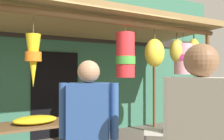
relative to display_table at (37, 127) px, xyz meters
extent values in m
cube|color=#387056|center=(1.10, 1.51, 1.33)|extent=(9.52, 0.25, 3.88)
cube|color=#2D2823|center=(1.10, 1.36, 1.79)|extent=(8.57, 0.04, 0.24)
cube|color=black|center=(0.68, 1.37, 0.39)|extent=(1.10, 0.03, 2.00)
cylinder|color=brown|center=(3.38, -0.70, 0.57)|extent=(0.09, 0.09, 2.36)
cylinder|color=brown|center=(3.38, 1.05, 0.57)|extent=(0.09, 0.09, 2.36)
cylinder|color=brown|center=(1.26, -0.70, 1.75)|extent=(4.44, 0.10, 0.10)
cylinder|color=brown|center=(1.26, 1.05, 1.90)|extent=(4.44, 0.10, 0.10)
cube|color=olive|center=(1.26, 0.18, 1.87)|extent=(4.74, 2.26, 0.22)
cylinder|color=brown|center=(-0.17, -0.61, 1.58)|extent=(0.01, 0.01, 0.25)
cone|color=yellow|center=(-0.17, -0.61, 1.08)|extent=(0.21, 0.21, 0.74)
cylinder|color=orange|center=(-0.17, -0.61, 1.14)|extent=(0.22, 0.22, 0.13)
cylinder|color=brown|center=(1.33, -0.67, 1.64)|extent=(0.01, 0.01, 0.11)
cylinder|color=red|center=(1.33, -0.67, 1.21)|extent=(0.31, 0.31, 0.76)
cylinder|color=green|center=(1.33, -0.67, 1.12)|extent=(0.34, 0.34, 0.14)
cylinder|color=brown|center=(2.71, -0.65, 1.59)|extent=(0.01, 0.01, 0.22)
cylinder|color=pink|center=(2.71, -0.65, 1.18)|extent=(0.36, 0.36, 0.61)
cylinder|color=#D13399|center=(2.71, -0.65, 1.21)|extent=(0.39, 0.39, 0.11)
cylinder|color=#4C3D23|center=(3.03, -0.64, 1.66)|extent=(0.02, 0.02, 0.09)
ellipsoid|color=yellow|center=(3.03, -0.64, 1.33)|extent=(0.29, 0.25, 0.57)
cylinder|color=#4C3D23|center=(2.57, -0.62, 1.63)|extent=(0.02, 0.02, 0.13)
ellipsoid|color=gold|center=(2.57, -0.62, 1.34)|extent=(0.31, 0.27, 0.46)
cylinder|color=#4C3D23|center=(1.99, -0.64, 1.62)|extent=(0.02, 0.02, 0.17)
ellipsoid|color=yellow|center=(1.99, -0.64, 1.28)|extent=(0.39, 0.33, 0.52)
cube|color=brown|center=(0.00, 0.00, 0.05)|extent=(1.47, 0.69, 0.04)
cylinder|color=brown|center=(0.69, 0.30, -0.29)|extent=(0.05, 0.05, 0.64)
ellipsoid|color=yellow|center=(-0.03, -0.02, 0.13)|extent=(0.70, 0.49, 0.12)
ellipsoid|color=orange|center=(0.07, -0.08, 0.13)|extent=(0.32, 0.25, 0.09)
cube|color=beige|center=(1.95, -0.71, -0.17)|extent=(0.56, 0.56, 0.04)
cube|color=beige|center=(2.09, -0.82, 0.03)|extent=(0.28, 0.33, 0.40)
cube|color=silver|center=(0.55, -2.86, 0.56)|extent=(0.32, 0.44, 0.64)
cylinder|color=silver|center=(0.48, -2.62, 0.59)|extent=(0.08, 0.08, 0.58)
sphere|color=#896042|center=(0.55, -2.86, 1.00)|extent=(0.23, 0.23, 0.23)
cube|color=#2D5193|center=(0.14, -1.86, 0.51)|extent=(0.46, 0.40, 0.61)
cylinder|color=#2D5193|center=(0.35, -2.00, 0.54)|extent=(0.08, 0.08, 0.55)
cylinder|color=#2D5193|center=(-0.07, -1.72, 0.54)|extent=(0.08, 0.08, 0.55)
sphere|color=tan|center=(0.14, -1.86, 0.92)|extent=(0.22, 0.22, 0.22)
camera|label=1|loc=(-0.75, -3.94, 0.92)|focal=36.50mm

